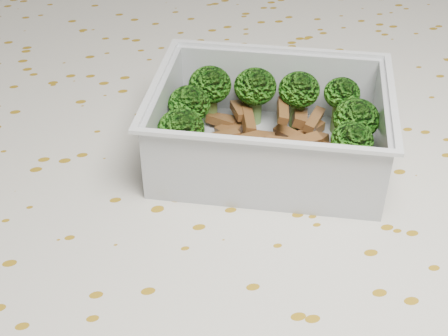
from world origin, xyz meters
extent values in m
cube|color=brown|center=(0.00, 0.00, 0.73)|extent=(1.40, 0.90, 0.04)
cube|color=beige|center=(0.00, 0.00, 0.75)|extent=(1.46, 0.96, 0.01)
cube|color=beige|center=(0.00, 0.48, 0.66)|extent=(1.46, 0.01, 0.18)
cube|color=silver|center=(0.04, 0.04, 0.76)|extent=(0.21, 0.19, 0.00)
cube|color=silver|center=(0.07, 0.10, 0.79)|extent=(0.16, 0.07, 0.06)
cube|color=silver|center=(0.02, -0.02, 0.79)|extent=(0.16, 0.07, 0.06)
cube|color=silver|center=(0.12, 0.01, 0.79)|extent=(0.05, 0.12, 0.06)
cube|color=silver|center=(-0.04, 0.07, 0.79)|extent=(0.05, 0.12, 0.06)
cube|color=silver|center=(0.07, 0.11, 0.82)|extent=(0.17, 0.07, 0.00)
cube|color=silver|center=(0.02, -0.02, 0.82)|extent=(0.17, 0.07, 0.00)
cube|color=silver|center=(0.13, 0.01, 0.82)|extent=(0.06, 0.13, 0.00)
cube|color=silver|center=(-0.04, 0.07, 0.82)|extent=(0.06, 0.13, 0.00)
cylinder|color=#608C3F|center=(0.01, 0.10, 0.77)|extent=(0.02, 0.02, 0.02)
ellipsoid|color=#3B8B1A|center=(0.01, 0.10, 0.80)|extent=(0.04, 0.04, 0.03)
cylinder|color=#608C3F|center=(0.04, 0.09, 0.77)|extent=(0.02, 0.02, 0.02)
ellipsoid|color=#3B8B1A|center=(0.04, 0.09, 0.80)|extent=(0.04, 0.04, 0.03)
cylinder|color=#608C3F|center=(0.08, 0.07, 0.77)|extent=(0.02, 0.02, 0.02)
ellipsoid|color=#3B8B1A|center=(0.08, 0.07, 0.80)|extent=(0.03, 0.03, 0.03)
cylinder|color=#608C3F|center=(0.11, 0.06, 0.77)|extent=(0.02, 0.02, 0.03)
ellipsoid|color=#3B8B1A|center=(0.11, 0.06, 0.80)|extent=(0.03, 0.03, 0.03)
cylinder|color=#608C3F|center=(-0.02, 0.07, 0.77)|extent=(0.02, 0.02, 0.02)
ellipsoid|color=#3B8B1A|center=(-0.02, 0.07, 0.80)|extent=(0.03, 0.03, 0.03)
cylinder|color=#608C3F|center=(0.11, 0.02, 0.77)|extent=(0.02, 0.02, 0.02)
ellipsoid|color=#3B8B1A|center=(0.11, 0.02, 0.80)|extent=(0.04, 0.04, 0.03)
cylinder|color=#608C3F|center=(-0.03, 0.04, 0.77)|extent=(0.02, 0.02, 0.02)
ellipsoid|color=#3B8B1A|center=(-0.03, 0.04, 0.80)|extent=(0.04, 0.04, 0.03)
cylinder|color=#608C3F|center=(0.09, -0.01, 0.77)|extent=(0.02, 0.02, 0.03)
ellipsoid|color=#3B8B1A|center=(0.09, -0.01, 0.80)|extent=(0.03, 0.03, 0.03)
cube|color=brown|center=(0.01, 0.09, 0.77)|extent=(0.03, 0.03, 0.01)
cube|color=brown|center=(0.02, 0.04, 0.78)|extent=(0.03, 0.02, 0.01)
cube|color=brown|center=(0.08, 0.06, 0.77)|extent=(0.02, 0.02, 0.01)
cube|color=brown|center=(0.06, 0.05, 0.77)|extent=(0.02, 0.03, 0.01)
cube|color=brown|center=(0.08, 0.03, 0.77)|extent=(0.03, 0.03, 0.01)
cube|color=brown|center=(0.04, 0.04, 0.77)|extent=(0.02, 0.02, 0.01)
cube|color=brown|center=(0.02, 0.08, 0.77)|extent=(0.03, 0.02, 0.01)
cube|color=brown|center=(0.03, 0.06, 0.78)|extent=(0.02, 0.03, 0.01)
cube|color=brown|center=(0.05, 0.03, 0.77)|extent=(0.02, 0.01, 0.01)
cube|color=brown|center=(0.02, 0.07, 0.77)|extent=(0.03, 0.03, 0.01)
cube|color=brown|center=(0.08, 0.02, 0.77)|extent=(0.03, 0.03, 0.01)
cube|color=brown|center=(0.04, 0.06, 0.77)|extent=(0.03, 0.02, 0.01)
cube|color=brown|center=(0.06, 0.06, 0.79)|extent=(0.02, 0.03, 0.01)
cube|color=brown|center=(0.08, 0.05, 0.77)|extent=(0.03, 0.03, 0.01)
cube|color=brown|center=(0.04, 0.04, 0.77)|extent=(0.03, 0.02, 0.01)
cube|color=brown|center=(0.09, 0.06, 0.78)|extent=(0.03, 0.03, 0.01)
cube|color=brown|center=(0.00, 0.05, 0.78)|extent=(0.03, 0.02, 0.01)
cube|color=brown|center=(0.03, 0.08, 0.78)|extent=(0.01, 0.02, 0.01)
cube|color=brown|center=(0.00, 0.05, 0.77)|extent=(0.02, 0.03, 0.01)
cube|color=brown|center=(0.05, 0.03, 0.78)|extent=(0.03, 0.02, 0.01)
cube|color=brown|center=(0.02, 0.09, 0.77)|extent=(0.03, 0.03, 0.01)
cube|color=brown|center=(0.06, 0.04, 0.77)|extent=(0.03, 0.02, 0.01)
cube|color=brown|center=(0.07, 0.02, 0.78)|extent=(0.03, 0.02, 0.01)
cylinder|color=#C65620|center=(0.03, 0.00, 0.78)|extent=(0.14, 0.06, 0.02)
sphere|color=#C65620|center=(0.10, -0.02, 0.78)|extent=(0.02, 0.02, 0.02)
sphere|color=#C65620|center=(-0.04, 0.02, 0.78)|extent=(0.02, 0.02, 0.02)
camera|label=1|loc=(-0.09, -0.35, 1.06)|focal=50.00mm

